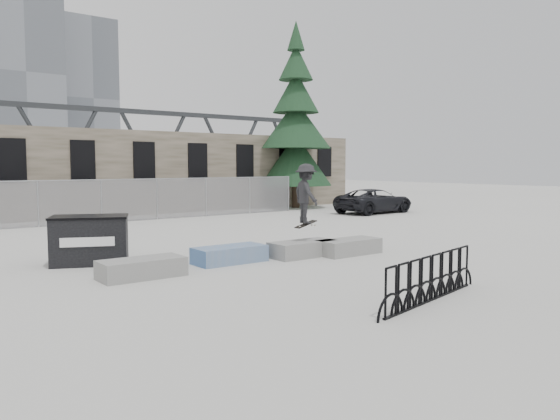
{
  "coord_description": "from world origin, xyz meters",
  "views": [
    {
      "loc": [
        -8.65,
        -12.42,
        2.68
      ],
      "look_at": [
        1.45,
        0.82,
        1.3
      ],
      "focal_mm": 35.0,
      "sensor_mm": 36.0,
      "label": 1
    }
  ],
  "objects_px": {
    "planter_offset": "(349,246)",
    "dumpster": "(90,240)",
    "spruce_tree": "(296,130)",
    "skateboarder": "(306,194)",
    "planter_center_left": "(230,254)",
    "suv": "(374,201)",
    "bike_rack": "(431,279)",
    "planter_far_left": "(142,267)",
    "planter_center_right": "(303,248)"
  },
  "relations": [
    {
      "from": "skateboarder",
      "to": "spruce_tree",
      "type": "bearing_deg",
      "value": -25.53
    },
    {
      "from": "dumpster",
      "to": "bike_rack",
      "type": "bearing_deg",
      "value": -39.69
    },
    {
      "from": "planter_center_right",
      "to": "planter_offset",
      "type": "bearing_deg",
      "value": -20.55
    },
    {
      "from": "planter_far_left",
      "to": "planter_center_left",
      "type": "relative_size",
      "value": 1.0
    },
    {
      "from": "planter_center_left",
      "to": "planter_offset",
      "type": "xyz_separation_m",
      "value": [
        3.61,
        -0.95,
        0.0
      ]
    },
    {
      "from": "spruce_tree",
      "to": "bike_rack",
      "type": "bearing_deg",
      "value": -122.51
    },
    {
      "from": "planter_far_left",
      "to": "dumpster",
      "type": "distance_m",
      "value": 2.63
    },
    {
      "from": "planter_far_left",
      "to": "planter_center_left",
      "type": "bearing_deg",
      "value": 8.73
    },
    {
      "from": "planter_center_right",
      "to": "bike_rack",
      "type": "xyz_separation_m",
      "value": [
        -1.34,
        -5.56,
        0.19
      ]
    },
    {
      "from": "planter_center_left",
      "to": "spruce_tree",
      "type": "relative_size",
      "value": 0.17
    },
    {
      "from": "spruce_tree",
      "to": "skateboarder",
      "type": "height_order",
      "value": "spruce_tree"
    },
    {
      "from": "dumpster",
      "to": "spruce_tree",
      "type": "height_order",
      "value": "spruce_tree"
    },
    {
      "from": "planter_offset",
      "to": "skateboarder",
      "type": "relative_size",
      "value": 1.07
    },
    {
      "from": "dumpster",
      "to": "suv",
      "type": "distance_m",
      "value": 18.87
    },
    {
      "from": "planter_offset",
      "to": "planter_center_right",
      "type": "bearing_deg",
      "value": 159.45
    },
    {
      "from": "bike_rack",
      "to": "planter_offset",
      "type": "bearing_deg",
      "value": 61.84
    },
    {
      "from": "suv",
      "to": "skateboarder",
      "type": "relative_size",
      "value": 2.59
    },
    {
      "from": "planter_center_left",
      "to": "planter_offset",
      "type": "relative_size",
      "value": 1.0
    },
    {
      "from": "planter_center_left",
      "to": "dumpster",
      "type": "relative_size",
      "value": 0.86
    },
    {
      "from": "spruce_tree",
      "to": "suv",
      "type": "height_order",
      "value": "spruce_tree"
    },
    {
      "from": "planter_offset",
      "to": "dumpster",
      "type": "height_order",
      "value": "dumpster"
    },
    {
      "from": "bike_rack",
      "to": "skateboarder",
      "type": "relative_size",
      "value": 2.12
    },
    {
      "from": "planter_center_left",
      "to": "suv",
      "type": "distance_m",
      "value": 16.93
    },
    {
      "from": "planter_center_left",
      "to": "planter_center_right",
      "type": "xyz_separation_m",
      "value": [
        2.24,
        -0.44,
        0.0
      ]
    },
    {
      "from": "planter_far_left",
      "to": "spruce_tree",
      "type": "bearing_deg",
      "value": 41.34
    },
    {
      "from": "dumpster",
      "to": "suv",
      "type": "height_order",
      "value": "suv"
    },
    {
      "from": "bike_rack",
      "to": "spruce_tree",
      "type": "relative_size",
      "value": 0.35
    },
    {
      "from": "suv",
      "to": "planter_offset",
      "type": "bearing_deg",
      "value": 126.56
    },
    {
      "from": "bike_rack",
      "to": "spruce_tree",
      "type": "bearing_deg",
      "value": 57.49
    },
    {
      "from": "planter_center_left",
      "to": "bike_rack",
      "type": "relative_size",
      "value": 0.5
    },
    {
      "from": "dumpster",
      "to": "skateboarder",
      "type": "height_order",
      "value": "skateboarder"
    },
    {
      "from": "planter_far_left",
      "to": "suv",
      "type": "bearing_deg",
      "value": 26.63
    },
    {
      "from": "bike_rack",
      "to": "dumpster",
      "type": "bearing_deg",
      "value": 116.16
    },
    {
      "from": "planter_far_left",
      "to": "planter_center_right",
      "type": "relative_size",
      "value": 1.0
    },
    {
      "from": "planter_offset",
      "to": "spruce_tree",
      "type": "bearing_deg",
      "value": 56.1
    },
    {
      "from": "suv",
      "to": "dumpster",
      "type": "bearing_deg",
      "value": 105.84
    },
    {
      "from": "suv",
      "to": "skateboarder",
      "type": "xyz_separation_m",
      "value": [
        -12.32,
        -8.7,
        1.16
      ]
    },
    {
      "from": "planter_center_left",
      "to": "suv",
      "type": "xyz_separation_m",
      "value": [
        14.73,
        8.33,
        0.43
      ]
    },
    {
      "from": "dumpster",
      "to": "suv",
      "type": "xyz_separation_m",
      "value": [
        17.83,
        6.18,
        0.01
      ]
    },
    {
      "from": "bike_rack",
      "to": "suv",
      "type": "height_order",
      "value": "suv"
    },
    {
      "from": "spruce_tree",
      "to": "suv",
      "type": "bearing_deg",
      "value": -79.05
    },
    {
      "from": "planter_far_left",
      "to": "spruce_tree",
      "type": "xyz_separation_m",
      "value": [
        16.36,
        14.4,
        4.61
      ]
    },
    {
      "from": "planter_center_left",
      "to": "suv",
      "type": "height_order",
      "value": "suv"
    },
    {
      "from": "spruce_tree",
      "to": "planter_far_left",
      "type": "bearing_deg",
      "value": -138.66
    },
    {
      "from": "planter_offset",
      "to": "skateboarder",
      "type": "xyz_separation_m",
      "value": [
        -1.19,
        0.58,
        1.59
      ]
    },
    {
      "from": "planter_center_right",
      "to": "dumpster",
      "type": "distance_m",
      "value": 5.95
    },
    {
      "from": "planter_offset",
      "to": "skateboarder",
      "type": "distance_m",
      "value": 2.07
    },
    {
      "from": "planter_far_left",
      "to": "spruce_tree",
      "type": "height_order",
      "value": "spruce_tree"
    },
    {
      "from": "planter_center_left",
      "to": "bike_rack",
      "type": "height_order",
      "value": "bike_rack"
    },
    {
      "from": "spruce_tree",
      "to": "planter_center_left",
      "type": "bearing_deg",
      "value": -134.3
    }
  ]
}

